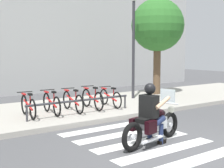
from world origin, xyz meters
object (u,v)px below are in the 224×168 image
(rider, at_px, (151,109))
(bicycle_2, at_px, (73,101))
(tree_near_rack, at_px, (158,26))
(bicycle_3, at_px, (92,99))
(street_lamp, at_px, (133,38))
(bicycle_1, at_px, (51,103))
(bicycle_4, at_px, (110,98))
(bike_rack, at_px, (81,101))
(bicycle_0, at_px, (28,106))
(motorcycle, at_px, (153,124))

(rider, bearing_deg, bicycle_2, 89.19)
(tree_near_rack, bearing_deg, bicycle_3, -161.45)
(rider, distance_m, street_lamp, 6.44)
(bicycle_1, distance_m, tree_near_rack, 6.87)
(bicycle_1, xyz_separation_m, bicycle_4, (2.30, 0.00, -0.02))
(rider, bearing_deg, bicycle_1, 100.41)
(bike_rack, bearing_deg, bicycle_0, 160.14)
(rider, bearing_deg, bicycle_3, 78.03)
(motorcycle, height_order, tree_near_rack, tree_near_rack)
(bicycle_3, xyz_separation_m, tree_near_rack, (4.54, 1.52, 2.82))
(bicycle_1, height_order, bicycle_2, bicycle_1)
(bicycle_1, relative_size, bicycle_2, 0.95)
(rider, height_order, bicycle_4, rider)
(street_lamp, bearing_deg, bicycle_3, -157.93)
(bicycle_2, xyz_separation_m, tree_near_rack, (5.30, 1.52, 2.83))
(bicycle_4, height_order, street_lamp, street_lamp)
(street_lamp, bearing_deg, tree_near_rack, 12.74)
(bicycle_3, xyz_separation_m, bike_rack, (-0.77, -0.55, 0.05))
(bicycle_3, bearing_deg, bicycle_4, 0.09)
(bicycle_1, bearing_deg, bicycle_0, 179.99)
(bicycle_4, xyz_separation_m, street_lamp, (2.00, 1.12, 2.23))
(rider, distance_m, bicycle_2, 3.89)
(bicycle_2, xyz_separation_m, bicycle_3, (0.77, -0.00, 0.01))
(bicycle_0, relative_size, bicycle_4, 1.02)
(bicycle_0, bearing_deg, tree_near_rack, 12.55)
(bicycle_2, distance_m, tree_near_rack, 6.20)
(motorcycle, height_order, bicycle_3, motorcycle)
(rider, xyz_separation_m, bicycle_3, (0.82, 3.88, -0.32))
(bicycle_4, distance_m, tree_near_rack, 4.96)
(motorcycle, relative_size, bicycle_3, 1.32)
(bicycle_0, relative_size, street_lamp, 0.35)
(motorcycle, height_order, bicycle_1, motorcycle)
(bicycle_4, distance_m, bike_rack, 1.63)
(rider, relative_size, bike_rack, 0.39)
(tree_near_rack, bearing_deg, rider, -134.79)
(motorcycle, xyz_separation_m, bicycle_0, (-1.56, 3.86, 0.04))
(bicycle_1, xyz_separation_m, street_lamp, (4.30, 1.12, 2.21))
(motorcycle, bearing_deg, rider, -170.67)
(bicycle_1, bearing_deg, rider, -79.59)
(rider, height_order, street_lamp, street_lamp)
(bicycle_3, xyz_separation_m, bicycle_4, (0.77, 0.00, -0.03))
(bike_rack, distance_m, tree_near_rack, 6.33)
(bicycle_2, bearing_deg, bicycle_0, -179.99)
(motorcycle, height_order, bicycle_2, motorcycle)
(bicycle_0, xyz_separation_m, bicycle_4, (3.07, 0.00, -0.01))
(bicycle_4, bearing_deg, bicycle_3, -179.91)
(motorcycle, bearing_deg, bicycle_4, 68.63)
(bike_rack, xyz_separation_m, street_lamp, (3.53, 1.68, 2.15))
(bicycle_4, xyz_separation_m, tree_near_rack, (3.77, 1.52, 2.85))
(bicycle_3, bearing_deg, bike_rack, -144.20)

